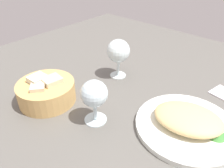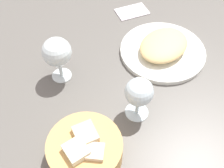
# 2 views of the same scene
# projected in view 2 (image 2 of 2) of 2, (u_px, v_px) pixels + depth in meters

# --- Properties ---
(ground_plane) EXTENTS (1.40, 1.40, 0.02)m
(ground_plane) POSITION_uv_depth(u_px,v_px,m) (123.00, 90.00, 0.78)
(ground_plane) COLOR #5D5B55
(plate) EXTENTS (0.26, 0.26, 0.01)m
(plate) POSITION_uv_depth(u_px,v_px,m) (162.00, 51.00, 0.85)
(plate) COLOR white
(plate) RESTS_ON ground_plane
(omelette) EXTENTS (0.20, 0.17, 0.04)m
(omelette) POSITION_uv_depth(u_px,v_px,m) (164.00, 45.00, 0.83)
(omelette) COLOR #E6C37D
(omelette) RESTS_ON plate
(lettuce_garnish) EXTENTS (0.05, 0.05, 0.02)m
(lettuce_garnish) POSITION_uv_depth(u_px,v_px,m) (179.00, 37.00, 0.87)
(lettuce_garnish) COLOR #41893C
(lettuce_garnish) RESTS_ON plate
(bread_basket) EXTENTS (0.17, 0.17, 0.08)m
(bread_basket) POSITION_uv_depth(u_px,v_px,m) (85.00, 150.00, 0.62)
(bread_basket) COLOR tan
(bread_basket) RESTS_ON ground_plane
(wine_glass_near) EXTENTS (0.08, 0.08, 0.14)m
(wine_glass_near) POSITION_uv_depth(u_px,v_px,m) (57.00, 53.00, 0.73)
(wine_glass_near) COLOR silver
(wine_glass_near) RESTS_ON ground_plane
(wine_glass_far) EXTENTS (0.07, 0.07, 0.12)m
(wine_glass_far) POSITION_uv_depth(u_px,v_px,m) (139.00, 93.00, 0.66)
(wine_glass_far) COLOR silver
(wine_glass_far) RESTS_ON ground_plane
(folded_napkin) EXTENTS (0.12, 0.09, 0.01)m
(folded_napkin) POSITION_uv_depth(u_px,v_px,m) (132.00, 11.00, 0.98)
(folded_napkin) COLOR white
(folded_napkin) RESTS_ON ground_plane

